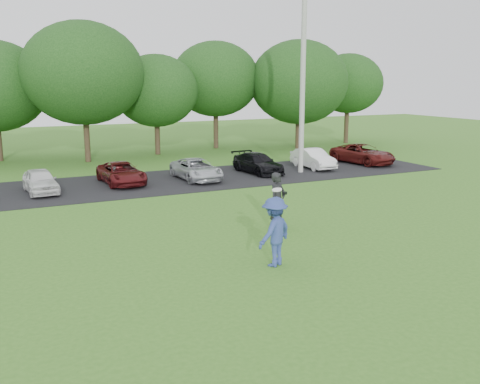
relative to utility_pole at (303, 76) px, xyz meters
name	(u,v)px	position (x,y,z in m)	size (l,w,h in m)	color
ground	(292,258)	(-8.01, -12.36, -5.32)	(100.00, 100.00, 0.00)	#397020
parking_lot	(159,182)	(-8.01, 0.64, -5.30)	(32.00, 6.50, 0.03)	black
utility_pole	(303,76)	(0.00, 0.00, 0.00)	(0.28, 0.28, 10.63)	#A9AAA4
frisbee_player	(275,232)	(-8.79, -12.71, -4.34)	(1.45, 1.20, 2.24)	#31448C
camera_bystander	(278,201)	(-6.85, -9.45, -4.32)	(0.86, 0.73, 1.99)	black
parked_cars	(169,170)	(-7.43, 0.69, -4.73)	(28.67, 5.04, 1.18)	slate
tree_row	(135,82)	(-6.50, 10.40, -0.41)	(42.39, 9.85, 8.64)	#38281C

